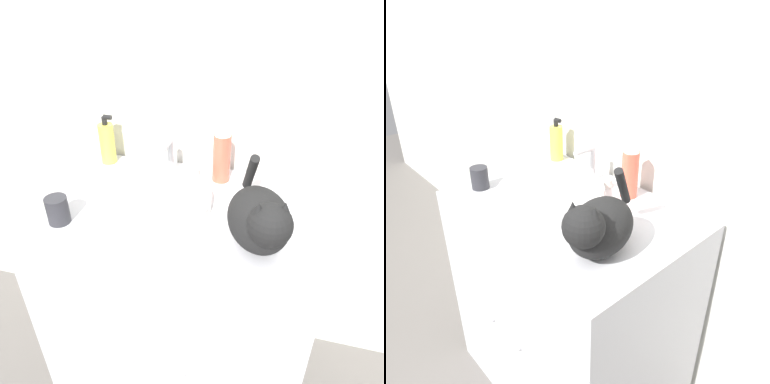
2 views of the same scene
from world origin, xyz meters
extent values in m
cube|color=silver|center=(0.00, 0.64, 1.25)|extent=(6.00, 0.05, 2.50)
cube|color=silver|center=(0.00, 0.30, 0.44)|extent=(0.85, 0.60, 0.87)
sphere|color=silver|center=(-0.08, 0.00, 0.48)|extent=(0.02, 0.02, 0.02)
sphere|color=silver|center=(0.08, 0.00, 0.48)|extent=(0.02, 0.02, 0.02)
cylinder|color=white|center=(-0.10, 0.30, 0.89)|extent=(0.39, 0.39, 0.04)
cylinder|color=silver|center=(-0.10, 0.51, 0.94)|extent=(0.02, 0.02, 0.14)
cylinder|color=silver|center=(-0.10, 0.46, 1.01)|extent=(0.02, 0.09, 0.02)
cylinder|color=white|center=(-0.19, 0.51, 0.89)|extent=(0.03, 0.03, 0.03)
cylinder|color=white|center=(-0.01, 0.51, 0.89)|extent=(0.03, 0.03, 0.03)
ellipsoid|color=black|center=(0.25, 0.21, 0.95)|extent=(0.24, 0.28, 0.16)
sphere|color=black|center=(0.28, 0.11, 1.01)|extent=(0.14, 0.14, 0.11)
cone|color=black|center=(0.25, 0.10, 1.05)|extent=(0.05, 0.05, 0.04)
cone|color=black|center=(0.31, 0.12, 1.05)|extent=(0.05, 0.05, 0.04)
cylinder|color=black|center=(0.20, 0.34, 1.02)|extent=(0.06, 0.10, 0.15)
cylinder|color=#EADB4C|center=(-0.36, 0.54, 0.95)|extent=(0.06, 0.06, 0.15)
cylinder|color=black|center=(-0.36, 0.54, 1.04)|extent=(0.02, 0.02, 0.03)
cylinder|color=black|center=(-0.35, 0.54, 1.06)|extent=(0.03, 0.02, 0.02)
cylinder|color=#EF6047|center=(0.08, 0.52, 0.96)|extent=(0.06, 0.06, 0.17)
cone|color=white|center=(0.08, 0.52, 1.07)|extent=(0.06, 0.06, 0.04)
cylinder|color=#2D2D33|center=(-0.34, 0.14, 0.92)|extent=(0.07, 0.07, 0.09)
camera|label=1|loc=(0.28, -0.63, 1.56)|focal=35.00mm
camera|label=2|loc=(0.87, -0.44, 1.53)|focal=35.00mm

